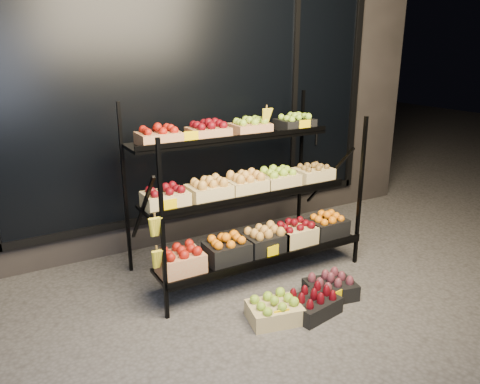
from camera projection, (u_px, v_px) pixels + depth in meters
ground at (283, 295)px, 4.18m from camera, size 24.00×24.00×0.00m
building at (167, 77)px, 5.78m from camera, size 6.00×2.08×3.50m
display_rack at (247, 194)px, 4.42m from camera, size 2.18×1.02×1.66m
tag_floor_a at (281, 321)px, 3.69m from camera, size 0.13×0.01×0.12m
tag_floor_b at (336, 302)px, 3.96m from camera, size 0.13×0.01×0.12m
floor_crate_left at (274, 310)px, 3.78m from camera, size 0.48×0.39×0.21m
floor_crate_midleft at (313, 303)px, 3.87m from camera, size 0.46×0.37×0.21m
floor_crate_right at (331, 287)px, 4.13m from camera, size 0.47×0.39×0.21m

